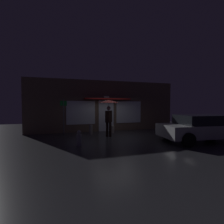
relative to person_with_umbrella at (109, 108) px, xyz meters
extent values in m
plane|color=#2D2D33|center=(0.41, -0.13, -1.72)|extent=(18.00, 18.00, 0.00)
cube|color=brown|center=(0.41, 2.22, 0.08)|extent=(10.81, 0.30, 3.62)
cube|color=white|center=(0.41, 2.05, -0.62)|extent=(1.10, 0.04, 2.20)
cube|color=white|center=(-1.38, 2.05, -0.37)|extent=(1.94, 0.04, 1.60)
cube|color=white|center=(2.16, 2.05, -0.37)|extent=(1.94, 0.04, 1.60)
cube|color=white|center=(0.41, 1.97, 0.73)|extent=(0.36, 0.16, 0.12)
cube|color=maroon|center=(0.41, 1.72, 0.58)|extent=(3.20, 0.70, 0.08)
cylinder|color=black|center=(-0.08, 0.07, -1.30)|extent=(0.15, 0.15, 0.85)
cylinder|color=black|center=(0.07, -0.07, -1.30)|extent=(0.15, 0.15, 0.85)
cube|color=black|center=(0.00, 0.00, -0.53)|extent=(0.49, 0.50, 0.69)
cube|color=silver|center=(0.10, 0.09, -0.53)|extent=(0.11, 0.12, 0.55)
cube|color=navy|center=(0.10, 0.09, -0.55)|extent=(0.05, 0.05, 0.44)
sphere|color=tan|center=(0.00, 0.00, -0.04)|extent=(0.24, 0.24, 0.24)
cylinder|color=slate|center=(0.00, 0.00, -0.03)|extent=(0.02, 0.02, 0.94)
cone|color=#4C0C0C|center=(0.00, 0.00, 0.36)|extent=(1.25, 1.25, 0.16)
cube|color=#A5A8AD|center=(4.19, -2.62, -1.15)|extent=(4.31, 2.22, 0.62)
cube|color=black|center=(4.19, -2.62, -0.60)|extent=(2.47, 1.82, 0.47)
cylinder|color=black|center=(5.68, -1.84, -1.40)|extent=(0.66, 0.28, 0.64)
cylinder|color=black|center=(2.87, -1.57, -1.40)|extent=(0.66, 0.28, 0.64)
cylinder|color=black|center=(2.69, -3.39, -1.40)|extent=(0.66, 0.28, 0.64)
cylinder|color=#595B60|center=(-2.53, 1.15, -0.61)|extent=(0.07, 0.07, 2.23)
cube|color=#198C33|center=(-2.53, 1.13, 0.25)|extent=(0.40, 0.02, 0.30)
cylinder|color=#B2A899|center=(0.60, 1.09, -1.48)|extent=(0.22, 0.22, 0.48)
cylinder|color=#9E998E|center=(-0.85, 1.18, -1.43)|extent=(0.23, 0.23, 0.59)
cylinder|color=gray|center=(-1.91, -1.73, -1.46)|extent=(0.23, 0.23, 0.54)
sphere|color=gray|center=(-1.91, -1.73, -1.10)|extent=(0.18, 0.18, 0.18)
camera|label=1|loc=(-2.69, -9.27, 0.14)|focal=26.36mm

